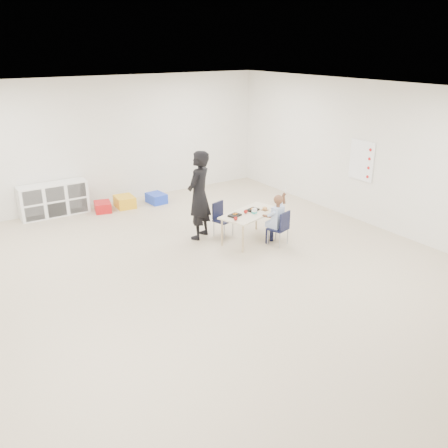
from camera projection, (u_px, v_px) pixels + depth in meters
room at (207, 193)px, 6.89m from camera, size 9.00×9.02×2.80m
table at (250, 226)px, 8.75m from camera, size 1.31×0.92×0.54m
chair_near at (278, 228)px, 8.54m from camera, size 0.39×0.38×0.65m
chair_far at (223, 220)px, 8.93m from camera, size 0.39×0.38×0.65m
child at (279, 218)px, 8.47m from camera, size 0.54×0.54×1.03m
lunch_tray_near at (253, 210)px, 8.75m from camera, size 0.26×0.22×0.03m
lunch_tray_far at (235, 215)px, 8.47m from camera, size 0.26×0.22×0.03m
milk_carton at (254, 211)px, 8.58m from camera, size 0.09×0.09×0.10m
bread_roll at (265, 208)px, 8.77m from camera, size 0.09×0.09×0.07m
apple_near at (246, 212)px, 8.60m from camera, size 0.07×0.07×0.07m
apple_far at (236, 218)px, 8.26m from camera, size 0.07×0.07×0.07m
cubby_shelf at (54, 200)px, 10.00m from camera, size 1.40×0.40×0.70m
rules_poster at (362, 160)px, 9.45m from camera, size 0.02×0.60×0.80m
adult at (199, 195)px, 8.69m from camera, size 0.72×0.66×1.66m
bin_red at (103, 207)px, 10.31m from camera, size 0.43×0.50×0.21m
bin_yellow at (125, 202)px, 10.59m from camera, size 0.43×0.53×0.25m
bin_blue at (156, 198)px, 10.86m from camera, size 0.39×0.48×0.22m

